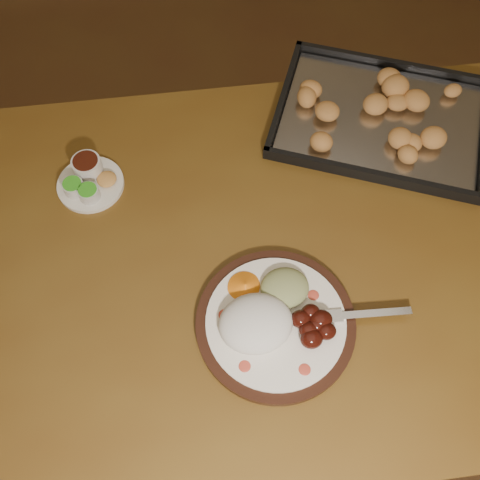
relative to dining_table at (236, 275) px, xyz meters
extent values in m
plane|color=brown|center=(-0.19, 0.10, -0.65)|extent=(4.00, 4.00, 0.00)
cube|color=brown|center=(0.00, 0.00, 0.08)|extent=(1.55, 0.99, 0.04)
cylinder|color=#512B18|center=(0.70, 0.34, -0.30)|extent=(0.07, 0.07, 0.71)
cylinder|color=black|center=(0.05, -0.16, 0.11)|extent=(0.30, 0.30, 0.02)
cylinder|color=white|center=(0.05, -0.16, 0.12)|extent=(0.26, 0.26, 0.01)
ellipsoid|color=#C94330|center=(-0.03, -0.23, 0.12)|extent=(0.02, 0.02, 0.00)
ellipsoid|color=#C94330|center=(0.08, -0.25, 0.12)|extent=(0.02, 0.02, 0.00)
ellipsoid|color=#C94330|center=(0.13, -0.12, 0.12)|extent=(0.02, 0.02, 0.00)
ellipsoid|color=#C94330|center=(-0.05, -0.13, 0.12)|extent=(0.02, 0.02, 0.00)
ellipsoid|color=white|center=(0.01, -0.16, 0.13)|extent=(0.15, 0.13, 0.06)
ellipsoid|color=#411109|center=(0.10, -0.19, 0.13)|extent=(0.04, 0.03, 0.03)
ellipsoid|color=#411109|center=(0.12, -0.17, 0.13)|extent=(0.04, 0.03, 0.03)
ellipsoid|color=#411109|center=(0.11, -0.16, 0.13)|extent=(0.04, 0.03, 0.03)
ellipsoid|color=#411109|center=(0.13, -0.20, 0.13)|extent=(0.04, 0.03, 0.03)
ellipsoid|color=#411109|center=(0.09, -0.17, 0.13)|extent=(0.04, 0.03, 0.03)
ellipsoid|color=#411109|center=(0.12, -0.18, 0.13)|extent=(0.04, 0.03, 0.03)
ellipsoid|color=#411109|center=(0.10, -0.21, 0.13)|extent=(0.04, 0.03, 0.03)
ellipsoid|color=tan|center=(0.08, -0.10, 0.13)|extent=(0.10, 0.09, 0.04)
cone|color=orange|center=(0.00, -0.08, 0.13)|extent=(0.09, 0.09, 0.03)
cube|color=silver|center=(0.23, -0.18, 0.12)|extent=(0.14, 0.03, 0.00)
cube|color=silver|center=(0.15, -0.17, 0.12)|extent=(0.04, 0.03, 0.00)
cylinder|color=silver|center=(0.12, -0.18, 0.12)|extent=(0.03, 0.01, 0.00)
cylinder|color=silver|center=(0.12, -0.17, 0.12)|extent=(0.03, 0.01, 0.00)
cylinder|color=silver|center=(0.12, -0.16, 0.12)|extent=(0.03, 0.01, 0.00)
cylinder|color=silver|center=(0.13, -0.16, 0.12)|extent=(0.03, 0.01, 0.00)
cylinder|color=silver|center=(-0.27, 0.22, 0.10)|extent=(0.14, 0.14, 0.01)
cylinder|color=beige|center=(-0.31, 0.21, 0.12)|extent=(0.04, 0.04, 0.03)
cylinder|color=green|center=(-0.31, 0.21, 0.13)|extent=(0.04, 0.04, 0.00)
cylinder|color=beige|center=(-0.27, 0.19, 0.12)|extent=(0.04, 0.04, 0.03)
cylinder|color=green|center=(-0.27, 0.19, 0.13)|extent=(0.04, 0.04, 0.00)
cylinder|color=silver|center=(-0.27, 0.26, 0.13)|extent=(0.06, 0.06, 0.04)
cylinder|color=#37120A|center=(-0.27, 0.26, 0.14)|extent=(0.05, 0.05, 0.00)
ellipsoid|color=#E89D52|center=(-0.24, 0.22, 0.11)|extent=(0.04, 0.04, 0.01)
cube|color=black|center=(0.39, 0.28, 0.10)|extent=(0.57, 0.52, 0.01)
cube|color=black|center=(0.46, 0.43, 0.12)|extent=(0.43, 0.22, 0.02)
cube|color=black|center=(0.32, 0.13, 0.12)|extent=(0.43, 0.22, 0.02)
cube|color=black|center=(0.18, 0.38, 0.12)|extent=(0.16, 0.32, 0.02)
cube|color=silver|center=(0.39, 0.28, 0.11)|extent=(0.53, 0.47, 0.00)
ellipsoid|color=#C27E43|center=(0.44, 0.25, 0.13)|extent=(0.05, 0.05, 0.04)
ellipsoid|color=#C27E43|center=(0.51, 0.25, 0.13)|extent=(0.07, 0.07, 0.04)
ellipsoid|color=#C27E43|center=(0.47, 0.33, 0.13)|extent=(0.07, 0.07, 0.04)
ellipsoid|color=#C27E43|center=(0.44, 0.31, 0.13)|extent=(0.06, 0.06, 0.04)
ellipsoid|color=#C27E43|center=(0.41, 0.36, 0.13)|extent=(0.06, 0.06, 0.04)
ellipsoid|color=#C27E43|center=(0.37, 0.32, 0.13)|extent=(0.07, 0.07, 0.04)
ellipsoid|color=#C27E43|center=(0.30, 0.35, 0.13)|extent=(0.07, 0.07, 0.04)
ellipsoid|color=#C27E43|center=(0.32, 0.31, 0.13)|extent=(0.05, 0.05, 0.04)
ellipsoid|color=#C27E43|center=(0.26, 0.31, 0.13)|extent=(0.07, 0.07, 0.04)
ellipsoid|color=#C27E43|center=(0.30, 0.24, 0.13)|extent=(0.07, 0.07, 0.04)
ellipsoid|color=#C27E43|center=(0.36, 0.24, 0.13)|extent=(0.06, 0.06, 0.04)
ellipsoid|color=#C27E43|center=(0.38, 0.20, 0.13)|extent=(0.06, 0.06, 0.04)
ellipsoid|color=#C27E43|center=(0.40, 0.18, 0.13)|extent=(0.07, 0.07, 0.04)
ellipsoid|color=#C27E43|center=(0.50, 0.20, 0.13)|extent=(0.07, 0.07, 0.04)
camera|label=1|loc=(-0.08, -0.47, 1.05)|focal=40.00mm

